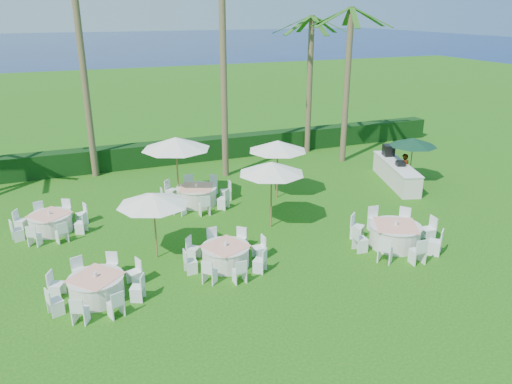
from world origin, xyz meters
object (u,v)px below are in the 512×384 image
at_px(banquet_table_d, 51,222).
at_px(umbrella_a, 153,199).
at_px(umbrella_b, 272,168).
at_px(banquet_table_a, 97,287).
at_px(buffet_table, 396,172).
at_px(umbrella_green, 413,142).
at_px(banquet_table_e, 197,195).
at_px(umbrella_c, 176,143).
at_px(banquet_table_b, 226,255).
at_px(banquet_table_c, 395,235).
at_px(umbrella_d, 278,146).
at_px(staff_person, 403,169).

xyz_separation_m(banquet_table_d, umbrella_a, (3.35, -3.62, 1.78)).
relative_size(umbrella_a, umbrella_b, 0.91).
bearing_deg(banquet_table_a, buffet_table, 20.23).
bearing_deg(banquet_table_d, umbrella_green, -1.17).
height_order(banquet_table_e, umbrella_a, umbrella_a).
bearing_deg(umbrella_c, banquet_table_b, -88.94).
height_order(banquet_table_b, umbrella_a, umbrella_a).
xyz_separation_m(banquet_table_b, banquet_table_c, (6.10, -0.86, 0.05)).
xyz_separation_m(banquet_table_a, banquet_table_b, (4.16, 0.51, -0.00)).
relative_size(banquet_table_e, umbrella_d, 1.16).
bearing_deg(umbrella_c, banquet_table_d, -168.18).
bearing_deg(banquet_table_c, umbrella_b, 137.43).
height_order(umbrella_a, staff_person, umbrella_a).
height_order(umbrella_green, buffet_table, umbrella_green).
distance_m(banquet_table_d, staff_person, 15.88).
distance_m(banquet_table_e, buffet_table, 9.80).
distance_m(umbrella_b, umbrella_c, 4.71).
distance_m(banquet_table_e, umbrella_green, 10.66).
xyz_separation_m(banquet_table_e, buffet_table, (9.75, -0.91, 0.15)).
bearing_deg(banquet_table_b, umbrella_a, 145.08).
xyz_separation_m(umbrella_a, umbrella_green, (13.08, 3.29, -0.12)).
height_order(banquet_table_a, staff_person, staff_person).
relative_size(banquet_table_c, umbrella_c, 1.09).
distance_m(banquet_table_c, umbrella_b, 5.11).
height_order(banquet_table_c, umbrella_c, umbrella_c).
relative_size(umbrella_a, umbrella_green, 1.06).
height_order(banquet_table_b, banquet_table_e, banquet_table_e).
distance_m(banquet_table_a, staff_person, 15.49).
distance_m(banquet_table_d, banquet_table_e, 5.99).
bearing_deg(umbrella_b, buffet_table, 18.09).
xyz_separation_m(banquet_table_c, buffet_table, (4.24, 5.70, 0.13)).
bearing_deg(umbrella_a, staff_person, 13.88).
distance_m(banquet_table_e, umbrella_c, 2.43).
distance_m(banquet_table_a, buffet_table, 15.45).
bearing_deg(buffet_table, banquet_table_a, -159.77).
relative_size(banquet_table_a, umbrella_d, 1.05).
bearing_deg(umbrella_a, banquet_table_a, -138.30).
distance_m(banquet_table_b, umbrella_c, 6.56).
bearing_deg(umbrella_b, banquet_table_d, 161.31).
relative_size(banquet_table_e, umbrella_c, 1.03).
distance_m(umbrella_a, buffet_table, 12.92).
bearing_deg(banquet_table_a, staff_person, 18.85).
relative_size(banquet_table_c, umbrella_d, 1.22).
bearing_deg(banquet_table_e, umbrella_b, -59.07).
relative_size(banquet_table_b, banquet_table_c, 0.87).
distance_m(umbrella_c, umbrella_green, 11.29).
relative_size(banquet_table_c, buffet_table, 0.71).
relative_size(banquet_table_d, staff_person, 1.77).
height_order(banquet_table_c, umbrella_green, umbrella_green).
bearing_deg(umbrella_d, banquet_table_e, 170.76).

